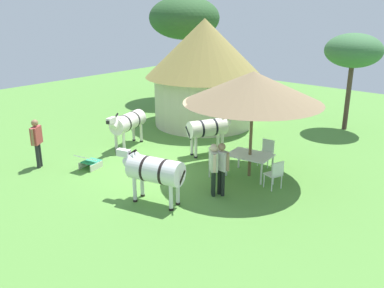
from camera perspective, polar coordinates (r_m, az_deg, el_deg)
The scene contains 16 objects.
ground_plane at distance 14.26m, azimuth -4.08°, elevation -3.61°, with size 36.00×36.00×0.00m, color #548B3A.
thatched_hut at distance 19.24m, azimuth 1.70°, elevation 10.24°, with size 5.36×5.36×4.79m.
shade_umbrella at distance 13.09m, azimuth 8.35°, elevation 7.67°, with size 4.36×4.36×3.43m.
patio_dining_table at distance 13.70m, azimuth 7.91°, elevation -1.74°, with size 1.46×1.11×0.74m.
patio_chair_near_lawn at distance 12.90m, azimuth 11.28°, elevation -3.91°, with size 0.54×0.55×0.90m.
patio_chair_west_end at distance 14.77m, azimuth 10.15°, elevation -0.91°, with size 0.47×0.45×0.90m.
patio_chair_near_hut at distance 13.68m, azimuth 2.80°, elevation -2.22°, with size 0.60×0.61×0.90m.
guest_beside_umbrella at distance 12.10m, azimuth 2.97°, elevation -2.85°, with size 0.45×0.45×1.60m.
guest_behind_table at distance 12.13m, azimuth 4.04°, elevation -2.77°, with size 0.58×0.26×1.61m.
standing_watcher at distance 15.12m, azimuth -20.43°, elevation 0.65°, with size 0.43×0.52×1.70m.
striped_lounge_chair at distance 14.73m, azimuth -13.85°, elevation -2.35°, with size 0.68×0.91×0.59m.
zebra_nearest_camera at distance 15.46m, azimuth 2.29°, elevation 2.16°, with size 1.17×1.98×1.55m.
zebra_by_umbrella at distance 11.67m, azimuth -5.23°, elevation -3.59°, with size 2.20×1.05×1.52m.
zebra_toward_hut at distance 16.52m, azimuth -8.80°, elevation 2.91°, with size 1.08×2.29×1.51m.
acacia_tree_left_background at distance 19.49m, azimuth 21.17°, elevation 11.73°, with size 2.42×2.42×4.21m.
acacia_tree_behind_hut at distance 24.35m, azimuth -1.05°, elevation 16.81°, with size 3.95×3.95×5.81m.
Camera 1 is at (9.30, -9.38, 5.38)m, focal length 39.09 mm.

